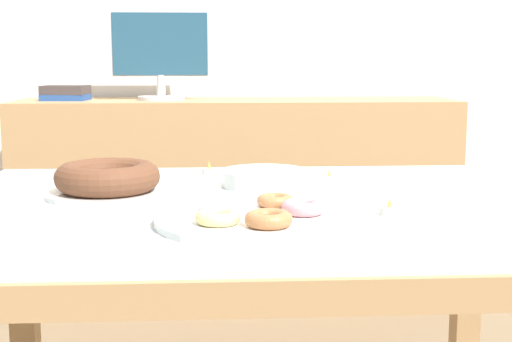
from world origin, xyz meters
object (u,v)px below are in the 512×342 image
at_px(book_stack, 66,93).
at_px(tealight_near_front, 389,210).
at_px(computer_monitor, 160,55).
at_px(tealight_right_edge, 329,178).
at_px(pastry_platter, 257,217).
at_px(tealight_centre, 209,171).
at_px(plate_stack, 265,178).
at_px(cake_chocolate_round, 108,180).

distance_m(book_stack, tealight_near_front, 1.97).
bearing_deg(computer_monitor, tealight_right_edge, -68.75).
relative_size(book_stack, pastry_platter, 0.52).
bearing_deg(computer_monitor, tealight_centre, -79.88).
relative_size(tealight_near_front, tealight_centre, 1.00).
bearing_deg(plate_stack, tealight_centre, 126.72).
bearing_deg(tealight_near_front, book_stack, 119.82).
bearing_deg(computer_monitor, plate_stack, -75.72).
distance_m(book_stack, pastry_platter, 1.91).
relative_size(computer_monitor, tealight_right_edge, 10.60).
xyz_separation_m(tealight_right_edge, tealight_centre, (-0.30, 0.14, 0.00)).
height_order(plate_stack, tealight_near_front, plate_stack).
bearing_deg(computer_monitor, tealight_near_front, -71.39).
xyz_separation_m(computer_monitor, plate_stack, (0.35, -1.37, -0.30)).
distance_m(computer_monitor, plate_stack, 1.44).
xyz_separation_m(plate_stack, tealight_near_front, (0.23, -0.34, -0.01)).
height_order(book_stack, tealight_near_front, book_stack).
bearing_deg(tealight_centre, book_stack, 117.43).
bearing_deg(tealight_right_edge, plate_stack, -164.83).
height_order(book_stack, pastry_platter, book_stack).
xyz_separation_m(pastry_platter, tealight_centre, (-0.09, 0.58, -0.00)).
distance_m(cake_chocolate_round, pastry_platter, 0.43).
bearing_deg(book_stack, plate_stack, -61.22).
bearing_deg(tealight_near_front, computer_monitor, 108.61).
relative_size(computer_monitor, pastry_platter, 1.12).
distance_m(cake_chocolate_round, tealight_centre, 0.37).
bearing_deg(tealight_right_edge, book_stack, 124.74).
distance_m(tealight_near_front, tealight_right_edge, 0.39).
relative_size(tealight_near_front, tealight_right_edge, 1.00).
bearing_deg(pastry_platter, cake_chocolate_round, 137.66).
bearing_deg(tealight_right_edge, tealight_near_front, -81.10).
height_order(pastry_platter, tealight_right_edge, pastry_platter).
relative_size(computer_monitor, tealight_near_front, 10.60).
relative_size(book_stack, tealight_near_front, 4.93).
relative_size(book_stack, cake_chocolate_round, 0.71).
bearing_deg(book_stack, tealight_right_edge, -55.26).
relative_size(pastry_platter, tealight_right_edge, 9.50).
xyz_separation_m(pastry_platter, tealight_near_front, (0.27, 0.06, -0.00)).
xyz_separation_m(book_stack, tealight_right_edge, (0.92, -1.32, -0.15)).
bearing_deg(book_stack, cake_chocolate_round, -75.25).
xyz_separation_m(cake_chocolate_round, pastry_platter, (0.32, -0.29, -0.02)).
distance_m(computer_monitor, book_stack, 0.43).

